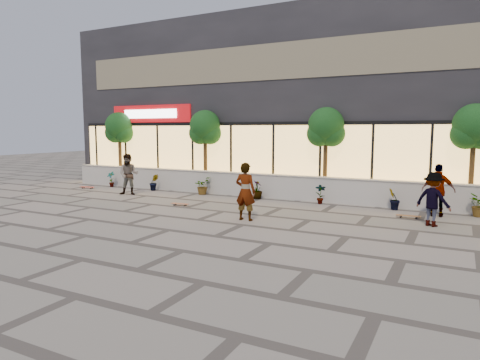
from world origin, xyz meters
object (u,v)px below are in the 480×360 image
at_px(tree_east, 474,129).
at_px(skater_right_near, 438,190).
at_px(skateboard_center, 180,204).
at_px(skateboard_left, 87,187).
at_px(tree_midwest, 205,129).
at_px(tree_west, 119,129).
at_px(skater_center, 245,191).
at_px(skater_right_far, 433,199).
at_px(skateboard_right_near, 408,216).
at_px(tree_mideast, 326,129).
at_px(skater_left, 129,174).

bearing_deg(tree_east, skater_right_near, -118.58).
relative_size(skater_right_near, skateboard_center, 2.38).
bearing_deg(skateboard_left, tree_midwest, 10.96).
xyz_separation_m(tree_west, skater_center, (10.41, -5.40, -2.03)).
bearing_deg(skateboard_center, skater_right_far, -1.39).
xyz_separation_m(tree_west, skater_right_near, (16.00, -1.84, -2.08)).
relative_size(skater_center, skateboard_left, 2.41).
bearing_deg(tree_east, skater_right_far, -106.88).
xyz_separation_m(tree_east, skateboard_right_near, (-1.84, -2.58, -2.91)).
xyz_separation_m(skater_center, skater_right_near, (5.59, 3.57, -0.05)).
bearing_deg(skater_right_near, tree_mideast, -20.08).
bearing_deg(skateboard_right_near, tree_mideast, 143.48).
xyz_separation_m(skater_left, skateboard_left, (-3.33, 0.62, -0.86)).
relative_size(tree_east, skater_right_near, 2.16).
distance_m(tree_midwest, skateboard_right_near, 10.41).
bearing_deg(tree_west, skater_right_near, -6.54).
height_order(tree_west, skateboard_right_near, tree_west).
height_order(tree_midwest, tree_mideast, same).
relative_size(tree_west, skater_right_far, 2.33).
relative_size(tree_mideast, skateboard_right_near, 4.96).
bearing_deg(skater_right_far, tree_mideast, -14.22).
bearing_deg(tree_west, skater_left, -42.29).
bearing_deg(tree_mideast, skateboard_left, -168.95).
bearing_deg(tree_east, tree_west, 180.00).
bearing_deg(tree_mideast, skateboard_center, -137.85).
bearing_deg(skater_right_far, skater_left, 21.40).
bearing_deg(skater_right_far, skater_center, 43.03).
bearing_deg(skateboard_center, tree_midwest, 103.21).
bearing_deg(skateboard_left, skater_right_far, -15.38).
bearing_deg(tree_east, skateboard_right_near, -125.58).
bearing_deg(tree_midwest, skater_right_near, -9.92).
distance_m(tree_midwest, skater_center, 7.57).
relative_size(tree_west, skater_center, 2.04).
distance_m(tree_east, skateboard_left, 17.54).
xyz_separation_m(tree_midwest, skater_right_far, (10.43, -3.51, -2.15)).
relative_size(skater_center, skateboard_center, 2.51).
relative_size(tree_west, tree_mideast, 1.00).
xyz_separation_m(skater_right_near, skateboard_left, (-16.14, -0.44, -0.83)).
xyz_separation_m(tree_west, skateboard_left, (-0.14, -2.27, -2.91)).
bearing_deg(tree_midwest, skater_center, -47.74).
distance_m(tree_east, skateboard_center, 11.30).
xyz_separation_m(tree_west, skater_left, (3.19, -2.90, -2.05)).
bearing_deg(skater_left, tree_midwest, 25.31).
xyz_separation_m(skater_right_near, skateboard_center, (-9.09, -2.32, -0.83)).
bearing_deg(skater_right_near, skater_right_far, 89.86).
bearing_deg(skateboard_left, skateboard_center, -25.94).
bearing_deg(skater_left, skater_right_near, -21.33).
height_order(skater_center, skater_left, skater_center).
relative_size(tree_midwest, skateboard_center, 5.13).
relative_size(skater_center, skater_right_near, 1.06).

